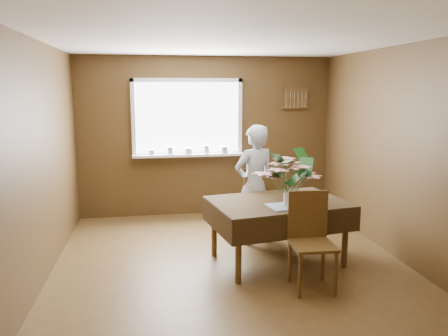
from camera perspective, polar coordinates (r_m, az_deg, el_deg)
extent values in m
plane|color=#4F371B|center=(5.09, 1.04, -12.84)|extent=(4.50, 4.50, 0.00)
plane|color=white|center=(4.70, 1.14, 16.42)|extent=(4.50, 4.50, 0.00)
plane|color=brown|center=(6.94, -2.29, 4.11)|extent=(4.00, 0.00, 4.00)
plane|color=brown|center=(2.61, 10.15, -6.56)|extent=(4.00, 0.00, 4.00)
plane|color=brown|center=(4.80, -23.11, 0.49)|extent=(0.00, 4.50, 4.50)
plane|color=brown|center=(5.46, 22.20, 1.66)|extent=(0.00, 4.50, 4.50)
cube|color=white|center=(6.87, -4.80, 6.53)|extent=(1.60, 0.01, 1.10)
cube|color=white|center=(6.84, -4.86, 11.37)|extent=(1.72, 0.06, 0.06)
cube|color=white|center=(6.92, -4.71, 1.72)|extent=(1.72, 0.06, 0.06)
cube|color=white|center=(6.84, -11.77, 6.33)|extent=(0.06, 0.06, 1.22)
cube|color=white|center=(6.97, 2.08, 6.61)|extent=(0.06, 0.06, 1.22)
cube|color=white|center=(6.85, -4.67, 1.72)|extent=(1.72, 0.20, 0.04)
cylinder|color=white|center=(6.80, -9.40, 2.06)|extent=(0.09, 0.09, 0.08)
cylinder|color=white|center=(6.80, -7.03, 2.28)|extent=(0.11, 0.11, 0.12)
cylinder|color=white|center=(6.82, -4.66, 2.24)|extent=(0.12, 0.12, 0.09)
cylinder|color=white|center=(6.84, -2.31, 2.45)|extent=(0.10, 0.10, 0.13)
cylinder|color=white|center=(6.89, 0.02, 2.40)|extent=(0.11, 0.11, 0.10)
cube|color=brown|center=(7.20, 9.37, 8.99)|extent=(0.40, 0.03, 0.30)
cube|color=brown|center=(7.19, 9.44, 10.18)|extent=(0.44, 0.04, 0.03)
cube|color=brown|center=(7.19, 9.37, 7.79)|extent=(0.44, 0.04, 0.03)
cylinder|color=brown|center=(4.57, 1.89, -10.96)|extent=(0.07, 0.07, 0.68)
cylinder|color=brown|center=(5.15, 15.53, -8.86)|extent=(0.07, 0.07, 0.68)
cylinder|color=brown|center=(5.29, -1.29, -7.97)|extent=(0.07, 0.07, 0.68)
cylinder|color=brown|center=(5.80, 10.98, -6.51)|extent=(0.07, 0.07, 0.68)
cube|color=brown|center=(5.06, 7.09, -4.63)|extent=(1.59, 1.19, 0.04)
cube|color=black|center=(5.06, 7.10, -4.36)|extent=(1.65, 1.26, 0.01)
cube|color=black|center=(4.66, 9.85, -7.49)|extent=(1.48, 0.27, 0.27)
cube|color=black|center=(5.54, 4.73, -4.51)|extent=(1.48, 0.27, 0.27)
cube|color=black|center=(4.82, -1.01, -6.74)|extent=(0.19, 1.01, 0.27)
cube|color=black|center=(5.46, 14.16, -5.02)|extent=(0.19, 1.01, 0.27)
cube|color=#48A0CD|center=(4.85, 8.36, -4.92)|extent=(0.48, 0.39, 0.01)
cylinder|color=brown|center=(6.14, 4.99, -6.72)|extent=(0.04, 0.04, 0.41)
cylinder|color=brown|center=(6.06, 2.02, -6.93)|extent=(0.04, 0.04, 0.41)
cylinder|color=brown|center=(5.85, 5.93, -7.63)|extent=(0.04, 0.04, 0.41)
cylinder|color=brown|center=(5.76, 2.81, -7.86)|extent=(0.04, 0.04, 0.41)
cube|color=brown|center=(5.89, 3.96, -5.24)|extent=(0.40, 0.40, 0.03)
cube|color=brown|center=(5.66, 4.48, -3.36)|extent=(0.38, 0.05, 0.45)
cylinder|color=brown|center=(4.38, 9.88, -13.75)|extent=(0.04, 0.04, 0.45)
cylinder|color=brown|center=(4.50, 14.37, -13.29)|extent=(0.04, 0.04, 0.45)
cylinder|color=brown|center=(4.70, 8.58, -12.01)|extent=(0.04, 0.04, 0.45)
cylinder|color=brown|center=(4.80, 12.79, -11.65)|extent=(0.04, 0.04, 0.45)
cube|color=brown|center=(4.50, 11.52, -9.85)|extent=(0.43, 0.43, 0.03)
cube|color=brown|center=(4.60, 10.87, -5.95)|extent=(0.42, 0.05, 0.50)
imported|color=white|center=(5.65, 4.00, -2.19)|extent=(0.66, 0.53, 1.55)
cylinder|color=white|center=(4.83, 8.48, -4.06)|extent=(0.12, 0.12, 0.16)
cylinder|color=#33662D|center=(4.80, 8.52, -2.65)|extent=(0.07, 0.07, 0.11)
cylinder|color=white|center=(5.31, 11.06, -3.63)|extent=(0.30, 0.30, 0.01)
cube|color=silver|center=(4.93, 10.15, -4.63)|extent=(0.11, 0.23, 0.00)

